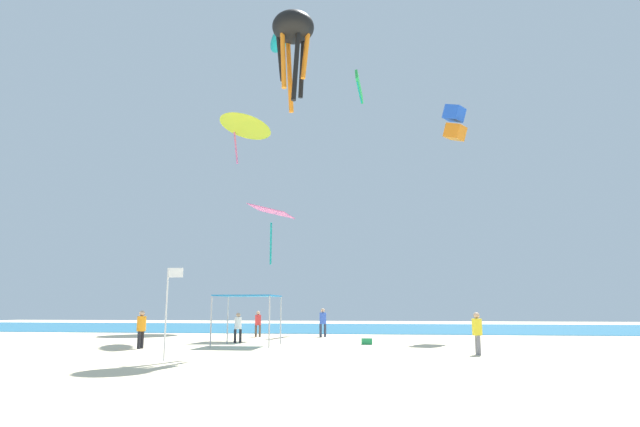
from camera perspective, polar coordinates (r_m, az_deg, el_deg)
The scene contains 16 objects.
ground at distance 20.99m, azimuth 0.93°, elevation -15.54°, with size 110.00×110.00×0.10m, color beige.
ocean_strip at distance 50.68m, azimuth 4.95°, elevation -12.28°, with size 110.00×24.04×0.03m, color #1E6B93.
canopy_tent at distance 27.36m, azimuth -7.85°, elevation -9.10°, with size 2.97×2.73×2.53m.
person_near_tent at distance 23.10m, azimuth 16.72°, elevation -12.01°, with size 0.41×0.46×1.71m.
person_leftmost at distance 26.71m, azimuth -18.85°, elevation -11.52°, with size 0.42×0.47×1.77m.
person_central at distance 35.16m, azimuth 0.31°, elevation -11.53°, with size 0.44×0.44×1.84m.
person_rightmost at distance 35.44m, azimuth -6.76°, elevation -11.60°, with size 0.44×0.40×1.68m.
person_far_shore at distance 29.87m, azimuth -8.90°, elevation -11.90°, with size 0.41×0.38×1.62m.
banner_flag at distance 20.31m, azimuth -16.15°, elevation -9.42°, with size 0.61×0.06×3.36m.
cooler_box at distance 28.33m, azimuth 5.13°, elevation -13.65°, with size 0.57×0.37×0.35m.
kite_box_blue at distance 39.19m, azimuth 14.43°, elevation 9.54°, with size 1.81×1.74×2.72m.
kite_inflatable_teal at distance 45.54m, azimuth -4.14°, elevation 18.62°, with size 3.94×5.21×2.01m.
kite_diamond_pink at distance 34.72m, azimuth -5.31°, elevation -0.07°, with size 2.73×2.80×3.87m.
kite_delta_yellow at distance 50.85m, azimuth -8.00°, elevation 9.75°, with size 7.05×7.05×4.62m.
kite_parafoil_green at distance 51.39m, azimuth 4.28°, elevation 13.52°, with size 0.61×3.67×2.22m.
kite_octopus_black at distance 29.74m, azimuth -2.94°, elevation 19.11°, with size 2.46×2.46×5.32m.
Camera 1 is at (2.44, -20.75, 1.92)m, focal length 29.43 mm.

